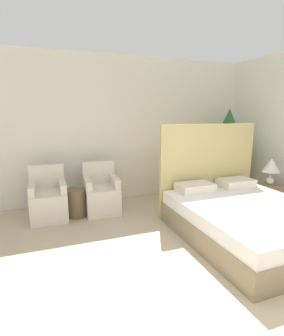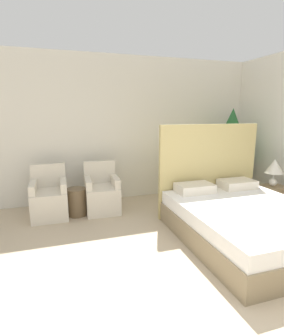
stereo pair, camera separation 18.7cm
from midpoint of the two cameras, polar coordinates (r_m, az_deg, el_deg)
name	(u,v)px [view 1 (the left image)]	position (r m, az deg, el deg)	size (l,w,h in m)	color
ground_plane	(244,336)	(2.64, 19.07, -31.35)	(16.00, 16.00, 0.00)	tan
wall_back	(118,129)	(5.44, -6.20, 8.34)	(10.00, 0.06, 2.90)	silver
bed	(245,216)	(4.14, 20.30, -9.77)	(1.86, 2.21, 1.60)	#8C7A5B
armchair_near_window_left	(49,202)	(4.80, -20.72, -6.92)	(0.59, 0.63, 0.89)	beige
armchair_near_window_right	(102,196)	(4.86, -9.88, -6.06)	(0.61, 0.66, 0.89)	beige
potted_palm	(228,139)	(5.91, 17.35, 6.14)	(0.95, 0.95, 1.88)	#38281E
nightstand	(269,197)	(5.45, 25.01, -5.70)	(0.42, 0.39, 0.48)	#937A56
table_lamp	(271,167)	(5.32, 25.44, 0.29)	(0.32, 0.32, 0.50)	white
side_table	(76,203)	(4.78, -15.18, -7.31)	(0.35, 0.35, 0.48)	brown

